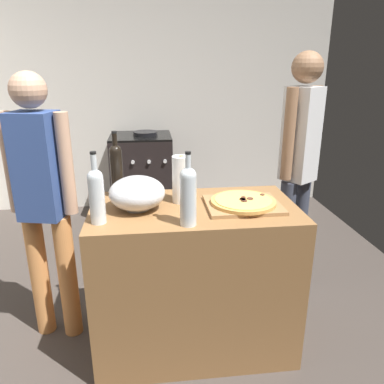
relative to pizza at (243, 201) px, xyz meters
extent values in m
cube|color=#3F3833|center=(-0.49, 0.94, -0.93)|extent=(4.14, 3.66, 0.02)
cube|color=beige|center=(-0.49, 2.52, 0.38)|extent=(4.14, 0.10, 2.60)
cube|color=olive|center=(-0.26, 0.03, -0.47)|extent=(1.12, 0.62, 0.89)
cube|color=#9E7247|center=(0.00, 0.00, -0.02)|extent=(0.40, 0.32, 0.02)
cylinder|color=tan|center=(0.00, 0.00, 0.00)|extent=(0.35, 0.35, 0.02)
cylinder|color=#EAC660|center=(0.00, 0.00, 0.01)|extent=(0.31, 0.31, 0.00)
cylinder|color=brown|center=(-0.01, -0.02, 0.01)|extent=(0.03, 0.03, 0.01)
cylinder|color=brown|center=(0.00, -0.03, 0.01)|extent=(0.03, 0.03, 0.01)
cylinder|color=brown|center=(0.01, 0.03, 0.01)|extent=(0.02, 0.02, 0.01)
cylinder|color=brown|center=(0.04, 0.00, 0.01)|extent=(0.04, 0.04, 0.01)
cylinder|color=brown|center=(0.00, 0.00, 0.01)|extent=(0.03, 0.03, 0.01)
cylinder|color=brown|center=(0.12, 0.06, 0.01)|extent=(0.02, 0.02, 0.01)
cylinder|color=brown|center=(-0.01, 0.00, 0.01)|extent=(0.03, 0.03, 0.01)
cylinder|color=#B2B2B7|center=(-0.57, 0.03, -0.03)|extent=(0.12, 0.12, 0.01)
ellipsoid|color=silver|center=(-0.57, 0.03, 0.06)|extent=(0.30, 0.30, 0.18)
cylinder|color=white|center=(-0.32, 0.12, 0.10)|extent=(0.10, 0.10, 0.26)
cylinder|color=#997551|center=(-0.32, 0.12, 0.10)|extent=(0.03, 0.03, 0.27)
cylinder|color=silver|center=(-0.32, -0.20, 0.09)|extent=(0.08, 0.08, 0.25)
sphere|color=silver|center=(-0.32, -0.20, 0.21)|extent=(0.08, 0.08, 0.08)
cylinder|color=silver|center=(-0.32, -0.20, 0.28)|extent=(0.03, 0.03, 0.08)
cylinder|color=black|center=(-0.32, -0.20, 0.32)|extent=(0.03, 0.03, 0.01)
cylinder|color=black|center=(-0.69, 0.25, 0.10)|extent=(0.07, 0.07, 0.27)
sphere|color=black|center=(-0.69, 0.25, 0.24)|extent=(0.07, 0.07, 0.07)
cylinder|color=black|center=(-0.69, 0.25, 0.30)|extent=(0.03, 0.03, 0.08)
cylinder|color=black|center=(-0.69, 0.25, 0.35)|extent=(0.03, 0.03, 0.01)
cylinder|color=silver|center=(-0.75, -0.13, 0.08)|extent=(0.07, 0.07, 0.23)
sphere|color=silver|center=(-0.75, -0.13, 0.20)|extent=(0.07, 0.07, 0.07)
cylinder|color=silver|center=(-0.75, -0.13, 0.27)|extent=(0.03, 0.03, 0.09)
cylinder|color=black|center=(-0.75, -0.13, 0.32)|extent=(0.03, 0.03, 0.01)
cube|color=black|center=(-0.58, 2.12, -0.47)|extent=(0.64, 0.58, 0.89)
cube|color=black|center=(-0.58, 2.12, -0.02)|extent=(0.64, 0.58, 0.02)
cylinder|color=silver|center=(-0.82, 1.81, -0.22)|extent=(0.04, 0.02, 0.04)
cylinder|color=silver|center=(-0.66, 1.81, -0.22)|extent=(0.04, 0.02, 0.04)
cylinder|color=silver|center=(-0.50, 1.81, -0.22)|extent=(0.04, 0.02, 0.04)
cylinder|color=silver|center=(-0.34, 1.81, -0.22)|extent=(0.04, 0.02, 0.04)
cylinder|color=black|center=(-0.53, 2.10, 0.01)|extent=(0.25, 0.25, 0.04)
cylinder|color=#D88C4C|center=(-1.19, 0.24, -0.52)|extent=(0.11, 0.11, 0.79)
cylinder|color=#D88C4C|center=(-1.02, 0.20, -0.52)|extent=(0.11, 0.11, 0.79)
cube|color=#334C8C|center=(-1.10, 0.22, 0.17)|extent=(0.27, 0.25, 0.59)
cylinder|color=tan|center=(-1.26, 0.26, 0.19)|extent=(0.08, 0.08, 0.56)
cylinder|color=tan|center=(-0.95, 0.19, 0.19)|extent=(0.08, 0.08, 0.56)
sphere|color=tan|center=(-1.10, 0.22, 0.58)|extent=(0.19, 0.19, 0.19)
cylinder|color=#383D4C|center=(0.61, 0.62, -0.49)|extent=(0.11, 0.11, 0.85)
cylinder|color=#383D4C|center=(0.46, 0.52, -0.49)|extent=(0.11, 0.11, 0.85)
cube|color=silver|center=(0.54, 0.57, 0.25)|extent=(0.27, 0.27, 0.64)
cylinder|color=#936B4C|center=(0.65, 0.65, 0.27)|extent=(0.08, 0.08, 0.60)
cylinder|color=#936B4C|center=(0.42, 0.49, 0.27)|extent=(0.08, 0.08, 0.60)
sphere|color=#936B4C|center=(0.54, 0.57, 0.69)|extent=(0.21, 0.21, 0.21)
camera|label=1|loc=(-0.50, -1.85, 0.70)|focal=34.92mm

